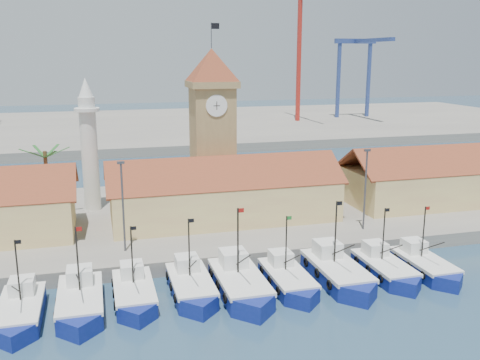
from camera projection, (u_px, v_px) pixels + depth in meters
name	position (u px, v px, depth m)	size (l,w,h in m)	color
ground	(280.00, 303.00, 44.98)	(400.00, 400.00, 0.00)	#1D354F
quay	(217.00, 215.00, 67.36)	(140.00, 32.00, 1.50)	gray
terminal	(148.00, 127.00, 148.11)	(240.00, 80.00, 2.00)	gray
boat_1	(20.00, 313.00, 41.74)	(3.30, 9.03, 6.83)	navy
boat_2	(80.00, 304.00, 43.21)	(3.57, 9.78, 7.40)	navy
boat_3	(134.00, 295.00, 44.95)	(3.31, 9.06, 6.86)	navy
boat_4	(192.00, 288.00, 46.26)	(3.43, 9.39, 7.10)	navy
boat_5	(241.00, 286.00, 46.40)	(3.87, 10.59, 8.01)	navy
boat_6	(289.00, 281.00, 47.72)	(3.32, 9.09, 6.88)	navy
boat_7	(338.00, 274.00, 48.90)	(3.82, 10.47, 7.92)	navy
boat_8	(386.00, 270.00, 50.15)	(3.32, 9.09, 6.88)	navy
boat_9	(426.00, 267.00, 50.89)	(3.29, 9.02, 6.83)	navy
hall_center	(224.00, 198.00, 62.87)	(27.04, 10.13, 7.61)	#E6D37E
hall_right	(458.00, 182.00, 71.05)	(31.20, 10.13, 7.61)	#E6D37E
clock_tower	(212.00, 124.00, 66.69)	(5.80, 5.80, 22.70)	#A38853
minaret	(89.00, 145.00, 65.24)	(3.00, 3.00, 16.30)	silver
palm_tree	(47.00, 178.00, 62.88)	(5.60, 5.03, 8.39)	brown
lamp_posts	(247.00, 194.00, 54.91)	(80.70, 0.25, 9.03)	#3F3F44
crane_red_right	(301.00, 32.00, 147.38)	(1.00, 30.72, 44.62)	#B1231B
gantry	(360.00, 57.00, 156.48)	(13.00, 22.00, 23.20)	navy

